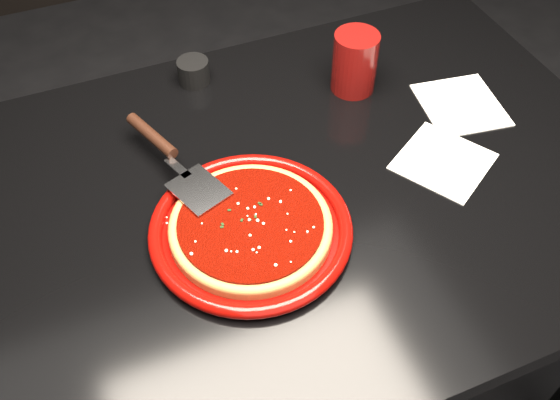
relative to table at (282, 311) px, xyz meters
The scene contains 13 objects.
floor 0.38m from the table, ahead, with size 4.00×4.00×0.01m, color black.
table is the anchor object (origin of this frame).
plate 0.40m from the table, 140.54° to the right, with size 0.31×0.31×0.02m, color #6F0603.
pizza_crust 0.40m from the table, 140.54° to the right, with size 0.25×0.25×0.01m, color #916031.
pizza_crust_rim 0.41m from the table, 140.54° to the right, with size 0.25×0.25×0.02m, color #916031.
pizza_sauce 0.41m from the table, 140.54° to the right, with size 0.22×0.22×0.01m, color #620902.
parmesan_dusting 0.42m from the table, 140.54° to the right, with size 0.21×0.21×0.01m, color #F9F0C5, non-canonical shape.
basil_flecks 0.42m from the table, 140.54° to the right, with size 0.19×0.19×0.00m, color black, non-canonical shape.
pizza_server 0.45m from the table, 146.81° to the left, with size 0.08×0.29×0.02m, color #ADB0B5, non-canonical shape.
cup 0.52m from the table, 40.62° to the left, with size 0.08×0.08×0.11m, color maroon.
napkin_a 0.47m from the table, ahead, with size 0.14×0.14×0.00m, color silver.
napkin_b 0.54m from the table, ahead, with size 0.14×0.15×0.00m, color silver.
ramekin 0.51m from the table, 98.25° to the left, with size 0.06×0.06×0.05m, color black.
Camera 1 is at (-0.26, -0.62, 1.50)m, focal length 40.00 mm.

